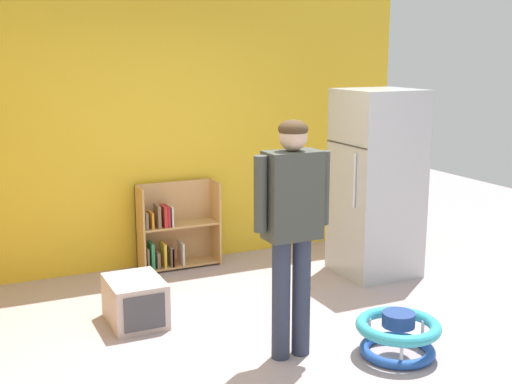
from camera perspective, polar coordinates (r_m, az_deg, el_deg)
ground_plane at (r=4.96m, az=1.37°, el=-13.42°), size 12.00×12.00×0.00m
back_wall at (r=6.69m, az=-7.54°, el=5.22°), size 5.20×0.06×2.70m
refrigerator at (r=6.45m, az=10.28°, el=0.75°), size 0.73×0.68×1.78m
bookshelf at (r=6.69m, az=-7.13°, el=-3.38°), size 0.80×0.28×0.85m
standing_person at (r=4.55m, az=3.11°, el=-2.27°), size 0.57×0.22×1.68m
baby_walker at (r=4.94m, az=12.04°, el=-11.80°), size 0.60×0.60×0.32m
pet_carrier at (r=5.45m, az=-10.29°, el=-9.16°), size 0.42×0.55×0.36m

